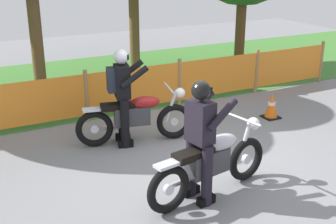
# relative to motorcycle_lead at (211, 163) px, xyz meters

# --- Properties ---
(ground) EXTENTS (24.00, 24.00, 0.02)m
(ground) POSITION_rel_motorcycle_lead_xyz_m (0.41, 1.09, -0.49)
(ground) COLOR gray
(grass_verge) EXTENTS (24.00, 5.41, 0.01)m
(grass_verge) POSITION_rel_motorcycle_lead_xyz_m (0.41, 6.25, -0.48)
(grass_verge) COLOR #427A33
(grass_verge) RESTS_ON ground
(barrier_fence) EXTENTS (10.53, 0.08, 1.05)m
(barrier_fence) POSITION_rel_motorcycle_lead_xyz_m (0.41, 3.54, 0.06)
(barrier_fence) COLOR #997547
(barrier_fence) RESTS_ON ground
(motorcycle_lead) EXTENTS (2.09, 0.66, 1.00)m
(motorcycle_lead) POSITION_rel_motorcycle_lead_xyz_m (0.00, 0.00, 0.00)
(motorcycle_lead) COLOR black
(motorcycle_lead) RESTS_ON ground
(motorcycle_trailing) EXTENTS (2.05, 0.75, 0.98)m
(motorcycle_trailing) POSITION_rel_motorcycle_lead_xyz_m (-0.19, 2.13, -0.01)
(motorcycle_trailing) COLOR black
(motorcycle_trailing) RESTS_ON ground
(rider_lead) EXTENTS (0.63, 0.62, 1.69)m
(rider_lead) POSITION_rel_motorcycle_lead_xyz_m (-0.20, -0.04, 0.43)
(rider_lead) COLOR black
(rider_lead) RESTS_ON ground
(rider_trailing) EXTENTS (0.75, 0.63, 1.69)m
(rider_trailing) POSITION_rel_motorcycle_lead_xyz_m (-0.41, 2.18, 0.47)
(rider_trailing) COLOR black
(rider_trailing) RESTS_ON ground
(traffic_cone) EXTENTS (0.32, 0.32, 0.53)m
(traffic_cone) POSITION_rel_motorcycle_lead_xyz_m (2.74, 1.99, -0.22)
(traffic_cone) COLOR black
(traffic_cone) RESTS_ON ground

